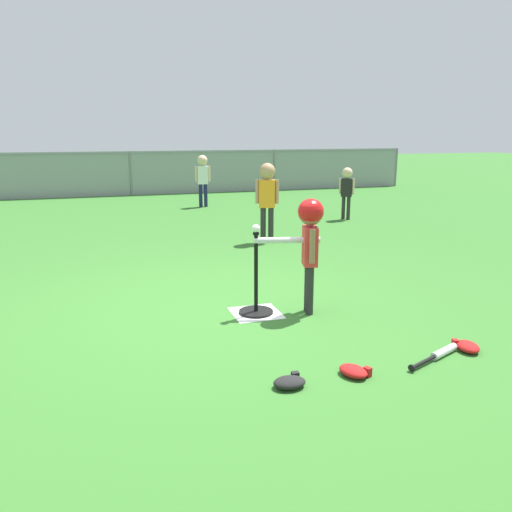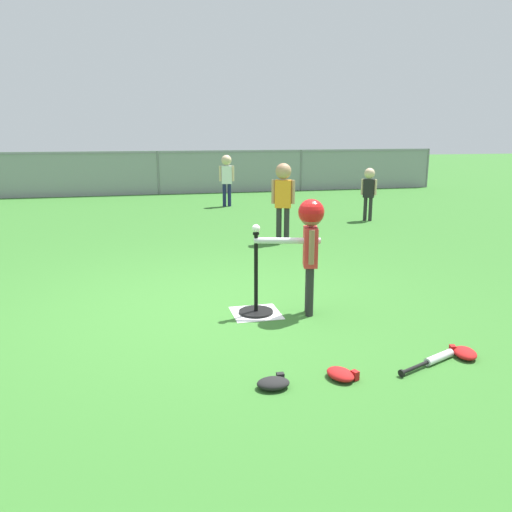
{
  "view_description": "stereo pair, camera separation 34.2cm",
  "coord_description": "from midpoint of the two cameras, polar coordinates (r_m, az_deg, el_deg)",
  "views": [
    {
      "loc": [
        -0.98,
        -4.57,
        1.65
      ],
      "look_at": [
        0.4,
        -0.22,
        0.55
      ],
      "focal_mm": 36.27,
      "sensor_mm": 36.0,
      "label": 1
    },
    {
      "loc": [
        -0.65,
        -4.66,
        1.65
      ],
      "look_at": [
        0.4,
        -0.22,
        0.55
      ],
      "focal_mm": 36.27,
      "sensor_mm": 36.0,
      "label": 2
    }
  ],
  "objects": [
    {
      "name": "glove_by_plate",
      "position": [
        4.3,
        24.18,
        -9.76
      ],
      "size": [
        0.21,
        0.25,
        0.07
      ],
      "color": "#B21919",
      "rests_on": "ground_plane"
    },
    {
      "name": "spare_bat_silver",
      "position": [
        4.11,
        21.35,
        -10.63
      ],
      "size": [
        0.56,
        0.28,
        0.06
      ],
      "color": "silver",
      "rests_on": "ground_plane"
    },
    {
      "name": "baseball_on_tee",
      "position": [
        4.64,
        2.11,
        3.04
      ],
      "size": [
        0.07,
        0.07,
        0.07
      ],
      "primitive_type": "sphere",
      "color": "white",
      "rests_on": "batting_tee"
    },
    {
      "name": "home_plate",
      "position": [
        4.85,
        2.03,
        -6.3
      ],
      "size": [
        0.44,
        0.44,
        0.01
      ],
      "primitive_type": "cube",
      "color": "white",
      "rests_on": "ground_plane"
    },
    {
      "name": "ground_plane",
      "position": [
        4.97,
        -3.08,
        -5.85
      ],
      "size": [
        60.0,
        60.0,
        0.0
      ],
      "primitive_type": "plane",
      "color": "#336B28"
    },
    {
      "name": "batting_tee",
      "position": [
        4.81,
        2.04,
        -4.9
      ],
      "size": [
        0.32,
        0.32,
        0.77
      ],
      "color": "black",
      "rests_on": "ground_plane"
    },
    {
      "name": "glove_near_bats",
      "position": [
        3.7,
        12.06,
        -12.67
      ],
      "size": [
        0.23,
        0.26,
        0.07
      ],
      "color": "#B21919",
      "rests_on": "ground_plane"
    },
    {
      "name": "glove_tossed_aside",
      "position": [
        3.52,
        4.82,
        -13.84
      ],
      "size": [
        0.22,
        0.17,
        0.07
      ],
      "color": "black",
      "rests_on": "ground_plane"
    },
    {
      "name": "fielder_near_right",
      "position": [
        7.81,
        4.28,
        7.06
      ],
      "size": [
        0.34,
        0.24,
        1.2
      ],
      "color": "#262626",
      "rests_on": "ground_plane"
    },
    {
      "name": "outfield_fence",
      "position": [
        14.17,
        -10.05,
        9.19
      ],
      "size": [
        16.06,
        0.06,
        1.15
      ],
      "color": "slate",
      "rests_on": "ground_plane"
    },
    {
      "name": "fielder_deep_left",
      "position": [
        11.67,
        -2.42,
        9.07
      ],
      "size": [
        0.34,
        0.23,
        1.14
      ],
      "color": "#191E4C",
      "rests_on": "ground_plane"
    },
    {
      "name": "batter_child",
      "position": [
        4.67,
        8.02,
        2.48
      ],
      "size": [
        0.62,
        0.31,
        1.07
      ],
      "color": "#262626",
      "rests_on": "ground_plane"
    },
    {
      "name": "fielder_near_left",
      "position": [
        10.01,
        13.32,
        7.4
      ],
      "size": [
        0.25,
        0.21,
        0.99
      ],
      "color": "#262626",
      "rests_on": "ground_plane"
    }
  ]
}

